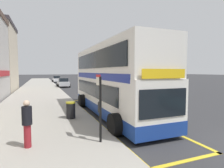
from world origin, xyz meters
TOP-DOWN VIEW (x-y plane):
  - ground_plane at (0.00, 32.00)m, footprint 260.00×260.00m
  - pavement_near at (-7.00, 32.00)m, footprint 6.00×76.00m
  - double_decker_bus at (-2.46, 6.98)m, footprint 3.15×10.71m
  - bus_bay_markings at (-2.52, 6.82)m, footprint 2.95×13.18m
  - bus_stop_sign at (-4.71, 2.51)m, footprint 0.09×0.51m
  - parked_car_silver_kerbside at (-3.11, 28.94)m, footprint 2.09×4.20m
  - parked_car_white_distant at (-3.02, 44.22)m, footprint 2.09×4.20m
  - pedestrian_waiting_near_sign at (-7.24, 2.90)m, footprint 0.34×0.34m
  - litter_bin at (-5.22, 6.35)m, footprint 0.53×0.53m

SIDE VIEW (x-z plane):
  - ground_plane at x=0.00m, z-range 0.00..0.00m
  - bus_bay_markings at x=-2.52m, z-range 0.00..0.01m
  - pavement_near at x=-7.00m, z-range 0.00..0.14m
  - litter_bin at x=-5.22m, z-range 0.14..1.08m
  - parked_car_silver_kerbside at x=-3.11m, z-range -0.01..1.61m
  - parked_car_white_distant at x=-3.02m, z-range -0.01..1.61m
  - pedestrian_waiting_near_sign at x=-7.24m, z-range 0.21..1.88m
  - bus_stop_sign at x=-4.71m, z-range 0.38..2.93m
  - double_decker_bus at x=-2.46m, z-range -0.14..4.26m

